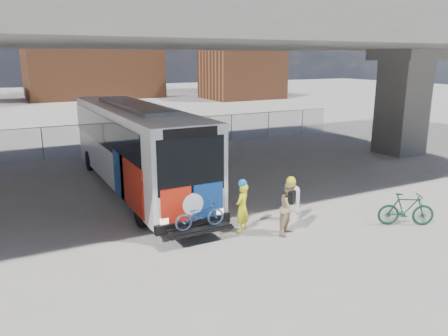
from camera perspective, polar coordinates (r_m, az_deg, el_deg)
ground at (r=16.51m, az=-0.32°, el=-5.41°), size 160.00×160.00×0.00m
bus at (r=19.02m, az=-11.57°, el=3.52°), size 2.67×12.90×3.69m
overpass at (r=19.22m, az=-6.11°, el=17.11°), size 40.00×16.00×7.95m
chainlink_fence at (r=27.10m, az=-12.16°, el=5.14°), size 30.00×0.06×30.00m
brick_buildings at (r=62.60m, az=-20.63°, el=13.21°), size 54.00×22.00×12.00m
smokestack at (r=72.32m, az=-11.27°, el=19.46°), size 2.20×2.20×25.00m
bollard at (r=15.47m, az=9.23°, el=-4.37°), size 0.32×0.32×1.24m
cyclist_hivis at (r=14.28m, az=2.40°, el=-4.98°), size 0.70×0.63×1.77m
cyclist_tan at (r=14.14m, az=8.63°, el=-5.10°), size 1.07×1.00×1.93m
bike_parked at (r=16.04m, az=22.69°, el=-5.01°), size 1.90×1.40×1.13m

